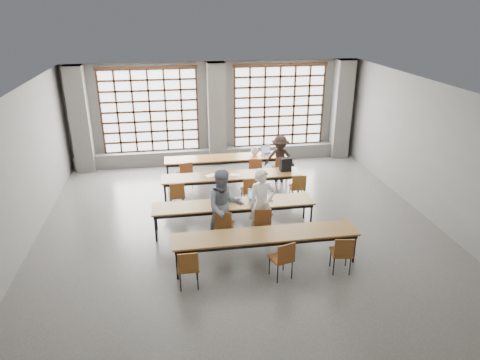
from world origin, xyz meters
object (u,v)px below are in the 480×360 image
Objects in this scene: chair_mid_left at (177,194)px; laptop_back at (267,152)px; student_back at (280,159)px; desk_row_a at (227,159)px; chair_near_right at (342,251)px; chair_front_left at (224,223)px; phone at (242,204)px; desk_row_d at (266,236)px; mouse at (271,200)px; chair_near_left at (188,265)px; chair_back_right at (281,167)px; chair_back_mid at (255,168)px; chair_mid_right at (298,185)px; green_box at (231,200)px; student_male at (262,205)px; backpack at (286,164)px; laptop_front at (255,198)px; student_female at (224,206)px; desk_row_b at (232,177)px; desk_row_c at (234,206)px; chair_near_mid at (283,256)px; red_pouch at (188,265)px; chair_front_right at (262,220)px; chair_back_left at (185,172)px; chair_mid_centre at (249,189)px; plastic_bag at (255,151)px.

chair_mid_left is 3.77m from laptop_back.
student_back is 0.67m from laptop_back.
desk_row_a is at bearing -175.49° from laptop_back.
chair_near_right is (1.63, -5.64, -0.13)m from desk_row_a.
chair_front_left is 0.76m from phone.
mouse is at bearing 72.73° from desk_row_d.
chair_front_left and chair_near_left have the same top height.
chair_near_right is at bearing -89.65° from chair_back_right.
phone is (-0.92, -2.88, 0.20)m from chair_back_mid.
green_box is at bearing -150.75° from chair_mid_right.
student_male is 2.71m from backpack.
chair_back_right is (1.60, -0.63, -0.13)m from desk_row_a.
student_female is at bearing -144.66° from laptop_front.
desk_row_d is (0.23, -3.47, 0.00)m from desk_row_b.
phone is (1.42, 2.13, 0.20)m from chair_near_left.
chair_back_right is at bearing -69.40° from laptop_back.
desk_row_c is at bearing -96.96° from desk_row_b.
chair_near_mid is 1.92m from red_pouch.
desk_row_a and desk_row_d have the same top height.
chair_front_right is at bearing -98.50° from chair_back_mid.
desk_row_c is 4.55× the size of chair_mid_right.
chair_back_mid is 2.20× the size of backpack.
chair_near_mid reaches higher than mouse.
chair_mid_left is (-0.30, -1.54, 0.00)m from chair_back_left.
laptop_back is (1.96, 4.14, 0.25)m from chair_front_left.
desk_row_b is 4.55× the size of chair_back_mid.
chair_front_right is at bearing -0.21° from chair_front_left.
chair_mid_centre is at bearing -0.01° from chair_mid_left.
backpack reaches higher than chair_mid_right.
desk_row_b is at bearing -125.36° from student_back.
student_male is 3.65m from student_back.
chair_near_left is (-3.16, -5.01, 0.00)m from chair_back_right.
chair_mid_right is at bearing -51.75° from desk_row_a.
chair_back_right reaches higher than desk_row_b.
chair_near_right is 3.08× the size of plastic_bag.
student_back is 11.55× the size of phone.
mouse is 3.07m from red_pouch.
student_back is (1.28, 1.67, 0.21)m from chair_mid_centre.
phone reaches higher than desk_row_b.
chair_near_mid is at bearing 0.09° from chair_near_left.
chair_mid_centre is 3.08× the size of plastic_bag.
chair_back_mid is 0.59× the size of student_back.
chair_back_mid and chair_front_left have the same top height.
chair_back_mid reaches higher than desk_row_c.
chair_mid_centre is at bearing -155.88° from backpack.
student_female reaches higher than backpack.
desk_row_d is 20.00× the size of red_pouch.
desk_row_d is at bearing -93.40° from laptop_front.
mouse is (-0.15, -2.80, 0.21)m from chair_back_mid.
desk_row_b is (-0.08, -1.54, 0.00)m from desk_row_a.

